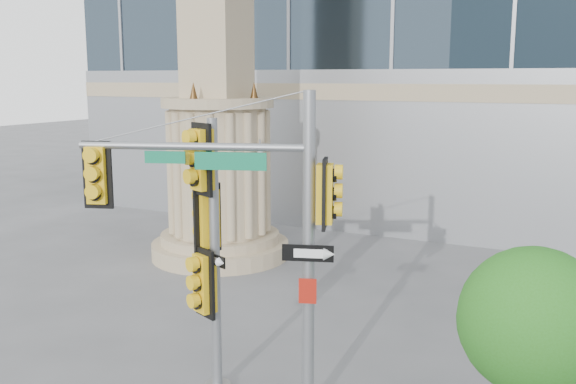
% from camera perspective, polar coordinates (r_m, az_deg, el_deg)
% --- Properties ---
extents(monument, '(4.40, 4.40, 16.60)m').
position_cam_1_polar(monument, '(20.21, -6.30, 9.52)').
color(monument, tan).
rests_on(monument, ground).
extents(main_signal_pole, '(4.13, 1.71, 5.52)m').
position_cam_1_polar(main_signal_pole, '(10.62, -3.50, -2.35)').
color(main_signal_pole, slate).
rests_on(main_signal_pole, ground).
extents(secondary_signal_pole, '(0.85, 0.84, 5.03)m').
position_cam_1_polar(secondary_signal_pole, '(11.48, -7.18, -3.85)').
color(secondary_signal_pole, slate).
rests_on(secondary_signal_pole, ground).
extents(street_tree, '(2.18, 2.13, 3.39)m').
position_cam_1_polar(street_tree, '(9.91, 21.20, -11.17)').
color(street_tree, tan).
rests_on(street_tree, ground).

